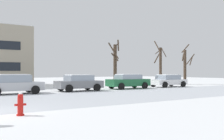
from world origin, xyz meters
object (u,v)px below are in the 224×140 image
parked_car_gray (79,83)px  parked_car_white (168,81)px  parked_car_silver (14,84)px  parked_car_green (128,81)px  fire_hydrant (20,104)px

parked_car_gray → parked_car_white: parked_car_gray is taller
parked_car_silver → parked_car_gray: 5.52m
parked_car_gray → parked_car_green: bearing=1.4°
parked_car_green → parked_car_white: 5.52m
fire_hydrant → parked_car_silver: bearing=77.0°
fire_hydrant → parked_car_silver: parked_car_silver is taller
fire_hydrant → parked_car_white: bearing=29.4°
parked_car_white → fire_hydrant: bearing=-150.6°
fire_hydrant → parked_car_green: parked_car_green is taller
parked_car_silver → parked_car_gray: bearing=-0.3°
fire_hydrant → parked_car_green: bearing=38.5°
parked_car_green → fire_hydrant: bearing=-141.5°
fire_hydrant → parked_car_gray: bearing=53.0°
parked_car_gray → parked_car_white: (11.04, 0.10, -0.03)m
fire_hydrant → parked_car_silver: (2.46, 10.64, 0.31)m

